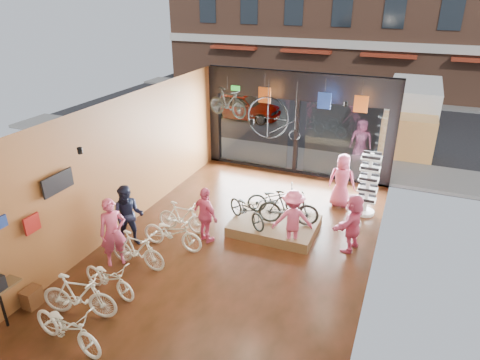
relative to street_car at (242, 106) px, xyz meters
The scene contains 34 objects.
ground_plane 12.88m from the street_car, 68.92° to the right, with size 7.00×12.00×0.04m, color black.
ceiling 13.23m from the street_car, 68.92° to the right, with size 7.00×12.00×0.04m, color black.
wall_left 12.11m from the street_car, 84.74° to the right, with size 0.04×12.00×3.80m, color brown.
wall_right 14.55m from the street_car, 55.83° to the right, with size 0.04×12.00×3.80m, color beige.
storefront 7.67m from the street_car, 52.38° to the right, with size 7.00×0.26×3.80m, color black, non-canonical shape.
exit_sign 6.92m from the street_car, 70.02° to the right, with size 0.35×0.06×0.18m, color #198C26.
street_road 5.56m from the street_car, 32.97° to the left, with size 30.00×18.00×0.02m, color black.
sidewalk_near 6.70m from the street_car, 46.07° to the right, with size 30.00×2.40×0.12m, color slate.
sidewalk_far 8.41m from the street_car, 56.55° to the left, with size 30.00×2.00×0.12m, color slate.
street_car is the anchor object (origin of this frame).
box_truck 8.52m from the street_car, ahead, with size 2.17×6.52×2.57m, color silver, non-canonical shape.
floor_bike_0 16.46m from the street_car, 79.71° to the right, with size 0.63×1.80×0.95m, color silver.
floor_bike_1 15.63m from the street_car, 80.61° to the right, with size 0.48×1.70×1.02m, color silver.
floor_bike_2 14.82m from the street_car, 79.68° to the right, with size 0.55×1.57×0.83m, color silver.
floor_bike_3 13.71m from the street_car, 78.88° to the right, with size 0.45×1.60×0.96m, color silver.
floor_bike_4 12.73m from the street_car, 76.28° to the right, with size 0.62×1.76×0.93m, color silver.
floor_bike_5 11.86m from the street_car, 76.18° to the right, with size 0.43×1.52×0.91m, color silver.
display_platform 11.72m from the street_car, 63.17° to the right, with size 2.40×1.80×0.30m, color #4C321D.
display_bike_left 11.77m from the street_car, 67.15° to the right, with size 0.57×1.64×0.86m, color black.
display_bike_mid 11.90m from the street_car, 61.51° to the right, with size 0.48×1.71×1.03m, color black.
display_bike_right 11.17m from the street_car, 62.63° to the right, with size 0.59×1.70×0.90m, color black.
customer_0 13.70m from the street_car, 81.41° to the right, with size 0.66×0.43×1.81m, color #CC4C72.
customer_1 12.80m from the street_car, 81.63° to the right, with size 0.85×0.66×1.75m, color #161C33.
customer_2 12.29m from the street_car, 72.44° to the right, with size 0.95×0.40×1.62m, color #CC4C72.
customer_3 12.60m from the street_car, 61.67° to the right, with size 1.08×0.62×1.68m, color #CC4C72.
customer_4 10.58m from the street_car, 50.39° to the right, with size 0.86×0.56×1.76m, color #CC4C72.
customer_5 12.97m from the street_car, 54.80° to the right, with size 1.51×0.48×1.63m, color #CC4C72.
sunglasses_rack 11.32m from the street_car, 47.99° to the right, with size 0.59×0.49×2.02m, color white, non-canonical shape.
wall_merch 15.56m from the street_car, 85.41° to the right, with size 0.40×2.40×2.60m, color navy, non-canonical shape.
penny_farthing 9.12m from the street_car, 60.65° to the right, with size 1.78×0.06×1.42m, color black, non-canonical shape.
hung_bike 8.53m from the street_car, 71.27° to the right, with size 0.45×1.58×0.95m, color black.
jersey_left 8.05m from the street_car, 62.03° to the right, with size 0.45×0.03×0.55m, color #CC5919.
jersey_mid 9.19m from the street_car, 49.95° to the right, with size 0.45×0.03×0.55m, color #1E3F99.
jersey_right 9.97m from the street_car, 44.57° to the right, with size 0.45×0.03×0.55m, color #CC5919.
Camera 1 is at (3.86, -8.81, 6.46)m, focal length 32.00 mm.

